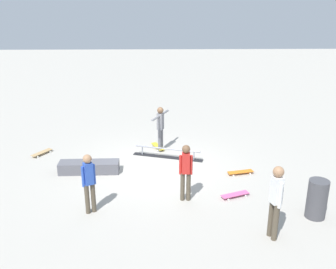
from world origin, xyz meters
name	(u,v)px	position (x,y,z in m)	size (l,w,h in m)	color
ground_plane	(157,167)	(0.00, 0.00, 0.00)	(60.00, 60.00, 0.00)	#ADA89E
grind_rail	(168,153)	(-0.36, -0.79, 0.14)	(2.39, 0.93, 0.33)	black
skate_ledge	(89,167)	(2.09, 0.33, 0.18)	(1.83, 0.50, 0.35)	#595960
skater_main	(160,126)	(-0.13, -1.39, 0.93)	(0.61, 1.20, 1.60)	slate
skateboard_main	(158,146)	(-0.02, -1.62, 0.07)	(0.49, 0.82, 0.09)	yellow
bystander_blue_shirt	(89,180)	(1.64, 2.68, 0.89)	(0.34, 0.26, 1.57)	brown
bystander_red_shirt	(186,170)	(-0.77, 2.11, 0.89)	(0.35, 0.21, 1.57)	brown
bystander_white_shirt	(276,199)	(-2.60, 3.85, 0.99)	(0.26, 0.40, 1.75)	brown
loose_skateboard_pink	(235,195)	(-2.13, 1.99, 0.07)	(0.82, 0.48, 0.09)	#E05993
loose_skateboard_natural	(42,153)	(3.97, -1.14, 0.07)	(0.60, 0.78, 0.09)	tan
loose_skateboard_orange	(240,172)	(-2.56, 0.58, 0.07)	(0.82, 0.38, 0.09)	orange
trash_bin	(317,199)	(-3.90, 3.03, 0.49)	(0.48, 0.48, 0.99)	#47474C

